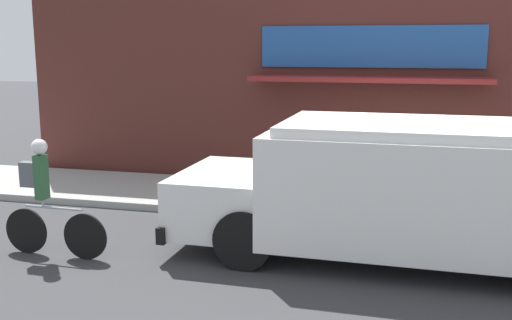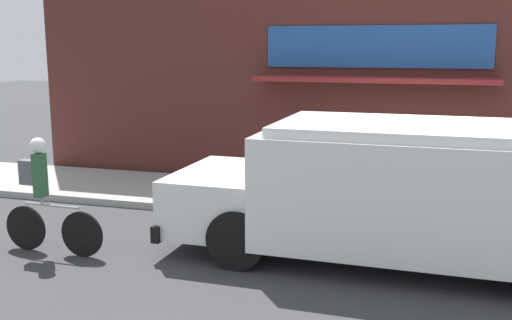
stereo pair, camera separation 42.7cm
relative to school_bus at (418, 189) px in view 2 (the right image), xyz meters
The scene contains 6 objects.
ground_plane 1.71m from the school_bus, 91.06° to the left, with size 70.00×70.00×0.00m, color #38383A.
sidewalk 2.79m from the school_bus, 90.55° to the left, with size 28.00×2.52×0.13m.
storefront 4.33m from the school_bus, 90.88° to the left, with size 17.52×1.03×4.81m.
school_bus is the anchor object (origin of this frame).
cyclist 5.35m from the school_bus, 167.32° to the right, with size 1.65×0.22×1.71m.
trash_bin 2.74m from the school_bus, 86.84° to the left, with size 0.59×0.59×0.99m.
Camera 2 is at (0.20, -9.71, 3.00)m, focal length 42.00 mm.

